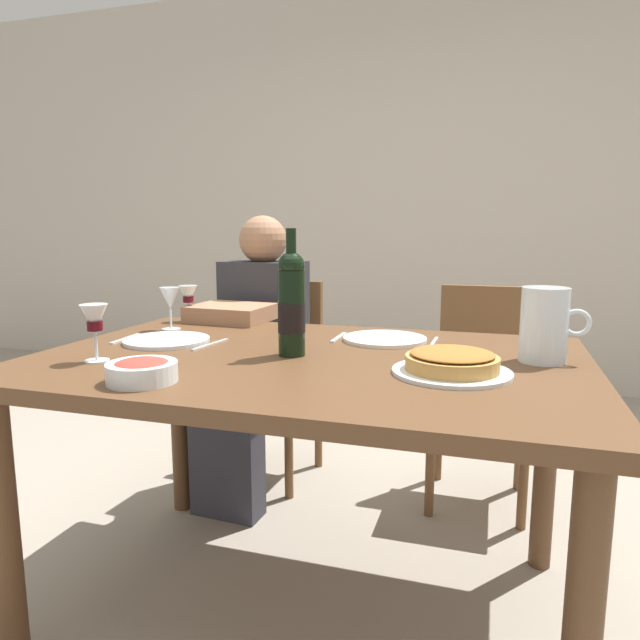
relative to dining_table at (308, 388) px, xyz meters
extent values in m
plane|color=gray|center=(0.00, 0.00, -0.67)|extent=(8.00, 8.00, 0.00)
cube|color=beige|center=(0.00, 2.67, 0.73)|extent=(8.00, 0.10, 2.80)
cube|color=brown|center=(0.00, 0.00, 0.07)|extent=(1.50, 1.00, 0.04)
cylinder|color=brown|center=(-0.67, -0.42, -0.31)|extent=(0.07, 0.07, 0.72)
cylinder|color=brown|center=(0.67, -0.42, -0.31)|extent=(0.07, 0.07, 0.72)
cylinder|color=brown|center=(-0.67, 0.42, -0.31)|extent=(0.07, 0.07, 0.72)
cylinder|color=brown|center=(0.67, 0.42, -0.31)|extent=(0.07, 0.07, 0.72)
cylinder|color=black|center=(-0.04, -0.01, 0.21)|extent=(0.07, 0.07, 0.24)
sphere|color=black|center=(-0.04, -0.01, 0.34)|extent=(0.07, 0.07, 0.07)
cylinder|color=black|center=(-0.04, -0.01, 0.40)|extent=(0.03, 0.03, 0.09)
cylinder|color=black|center=(-0.04, -0.01, 0.20)|extent=(0.08, 0.08, 0.08)
cylinder|color=silver|center=(0.61, 0.12, 0.19)|extent=(0.12, 0.12, 0.20)
cylinder|color=silver|center=(0.61, 0.12, 0.16)|extent=(0.11, 0.11, 0.12)
torus|color=silver|center=(0.69, 0.12, 0.20)|extent=(0.07, 0.01, 0.07)
cylinder|color=silver|center=(0.40, -0.09, 0.10)|extent=(0.29, 0.29, 0.01)
cylinder|color=#C18E47|center=(0.40, -0.09, 0.12)|extent=(0.22, 0.22, 0.03)
ellipsoid|color=#9E6028|center=(0.40, -0.09, 0.14)|extent=(0.20, 0.20, 0.02)
cylinder|color=silver|center=(-0.28, -0.37, 0.12)|extent=(0.16, 0.16, 0.05)
ellipsoid|color=#B2382D|center=(-0.28, -0.37, 0.13)|extent=(0.13, 0.13, 0.03)
cylinder|color=silver|center=(-0.51, -0.23, 0.09)|extent=(0.06, 0.06, 0.00)
cylinder|color=silver|center=(-0.51, -0.23, 0.13)|extent=(0.01, 0.01, 0.08)
cone|color=silver|center=(-0.51, -0.23, 0.21)|extent=(0.07, 0.07, 0.07)
cylinder|color=#470A14|center=(-0.51, -0.23, 0.19)|extent=(0.04, 0.04, 0.03)
cylinder|color=silver|center=(-0.62, 0.43, 0.09)|extent=(0.06, 0.06, 0.00)
cylinder|color=silver|center=(-0.62, 0.43, 0.13)|extent=(0.01, 0.01, 0.07)
cone|color=silver|center=(-0.62, 0.43, 0.19)|extent=(0.07, 0.07, 0.07)
cylinder|color=#470A14|center=(-0.62, 0.43, 0.18)|extent=(0.04, 0.04, 0.02)
cylinder|color=silver|center=(-0.58, 0.25, 0.09)|extent=(0.06, 0.06, 0.00)
cylinder|color=silver|center=(-0.58, 0.25, 0.13)|extent=(0.01, 0.01, 0.07)
cone|color=silver|center=(-0.58, 0.25, 0.20)|extent=(0.07, 0.07, 0.08)
cylinder|color=silver|center=(-0.48, 0.05, 0.10)|extent=(0.26, 0.26, 0.01)
cylinder|color=white|center=(0.16, 0.27, 0.10)|extent=(0.26, 0.26, 0.01)
cube|color=silver|center=(-0.63, 0.05, 0.09)|extent=(0.03, 0.16, 0.00)
cube|color=silver|center=(-0.33, 0.05, 0.09)|extent=(0.03, 0.18, 0.00)
cube|color=silver|center=(0.31, 0.27, 0.09)|extent=(0.01, 0.18, 0.00)
cube|color=silver|center=(0.01, 0.27, 0.09)|extent=(0.01, 0.16, 0.00)
cube|color=brown|center=(-0.45, 0.80, -0.21)|extent=(0.43, 0.43, 0.02)
cube|color=brown|center=(-0.44, 0.99, 0.00)|extent=(0.36, 0.05, 0.40)
cylinder|color=brown|center=(-0.63, 0.65, -0.44)|extent=(0.04, 0.04, 0.45)
cylinder|color=brown|center=(-0.29, 0.62, -0.44)|extent=(0.04, 0.04, 0.45)
cylinder|color=brown|center=(-0.61, 0.99, -0.44)|extent=(0.04, 0.04, 0.45)
cylinder|color=brown|center=(-0.27, 0.96, -0.44)|extent=(0.04, 0.04, 0.45)
cube|color=#2D2D33|center=(-0.45, 0.76, 0.05)|extent=(0.35, 0.22, 0.50)
sphere|color=#9E7051|center=(-0.45, 0.76, 0.39)|extent=(0.20, 0.20, 0.20)
cube|color=#33333D|center=(-0.46, 0.57, -0.20)|extent=(0.33, 0.40, 0.14)
cube|color=#33333D|center=(-0.47, 0.43, -0.47)|extent=(0.28, 0.14, 0.40)
cube|color=#9E7051|center=(-0.47, 0.48, 0.12)|extent=(0.30, 0.26, 0.06)
cube|color=brown|center=(0.45, 0.82, -0.21)|extent=(0.40, 0.40, 0.02)
cube|color=brown|center=(0.45, 1.00, 0.00)|extent=(0.36, 0.03, 0.40)
cylinder|color=brown|center=(0.28, 0.65, -0.44)|extent=(0.04, 0.04, 0.45)
cylinder|color=brown|center=(0.62, 0.65, -0.44)|extent=(0.04, 0.04, 0.45)
cylinder|color=brown|center=(0.28, 0.99, -0.44)|extent=(0.04, 0.04, 0.45)
cylinder|color=brown|center=(0.62, 0.99, -0.44)|extent=(0.04, 0.04, 0.45)
camera|label=1|loc=(0.49, -1.46, 0.44)|focal=31.97mm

